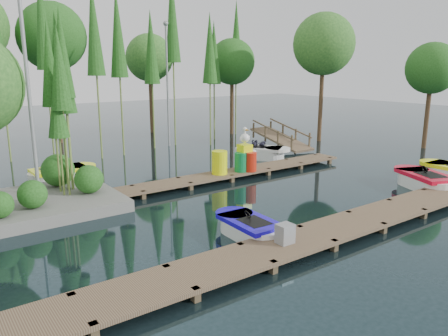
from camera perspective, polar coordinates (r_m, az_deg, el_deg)
ground_plane at (r=15.58m, az=-0.41°, el=-4.53°), size 90.00×90.00×0.00m
near_dock at (r=12.33m, az=11.98°, el=-8.56°), size 18.00×1.50×0.50m
far_dock at (r=18.04m, az=-2.44°, el=-1.30°), size 15.00×1.20×0.50m
tree_screen at (r=23.65m, az=-20.52°, el=15.73°), size 34.42×18.53×10.31m
lamp_island at (r=14.91m, az=-24.26°, el=10.20°), size 0.30×0.30×7.25m
lamp_rear at (r=26.31m, az=-7.44°, el=12.04°), size 0.30×0.30×7.25m
ramp at (r=25.94m, az=7.46°, el=3.87°), size 1.50×3.94×1.49m
boat_blue at (r=12.54m, az=3.30°, el=-7.88°), size 1.20×2.49×0.82m
boat_red at (r=19.01m, az=24.77°, el=-1.60°), size 2.35×3.24×0.99m
boat_yellow_far at (r=19.52m, az=-20.56°, el=-0.82°), size 2.85×1.38×1.40m
boat_white_far at (r=22.94m, az=4.78°, el=2.01°), size 2.79×3.13×1.38m
utility_cabinet at (r=11.41m, az=7.97°, el=-8.49°), size 0.42×0.35×0.51m
yellow_barrel at (r=18.30m, az=-0.59°, el=0.73°), size 0.65×0.65×0.98m
drum_cluster at (r=18.93m, az=2.86°, el=1.34°), size 1.10×1.01×1.89m
seagull_post at (r=19.40m, az=3.89°, el=1.63°), size 0.52×0.28×0.83m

